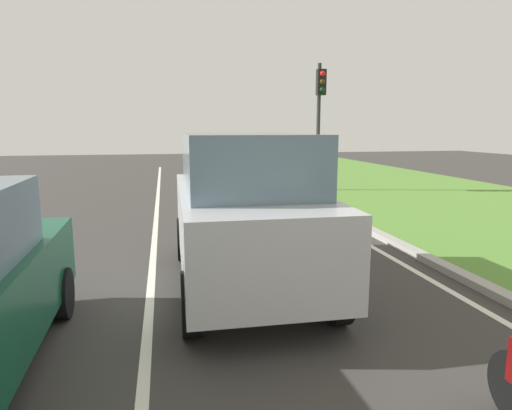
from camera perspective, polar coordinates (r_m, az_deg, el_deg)
The scene contains 7 objects.
ground_plane at distance 11.95m, azimuth -9.31°, elevation -1.67°, with size 60.00×60.00×0.00m, color #383533.
lane_line_center at distance 11.94m, azimuth -12.67°, elevation -1.77°, with size 0.12×32.00×0.01m, color silver.
lane_line_right_edge at distance 12.61m, azimuth 7.26°, elevation -1.01°, with size 0.12×32.00×0.01m, color silver.
grass_verge_right at distance 14.91m, azimuth 25.39°, elevation -0.10°, with size 9.00×48.00×0.06m, color #548433.
curb_right at distance 12.76m, azimuth 9.39°, elevation -0.66°, with size 0.24×48.00×0.12m, color #9E9B93.
car_suv_ahead at distance 6.54m, azimuth -1.40°, elevation -0.66°, with size 2.03×4.53×2.28m.
traffic_light_near_right at distance 16.69m, azimuth 8.17°, elevation 12.49°, with size 0.32×0.50×4.66m.
Camera 1 is at (-0.44, 2.29, 2.36)m, focal length 31.25 mm.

